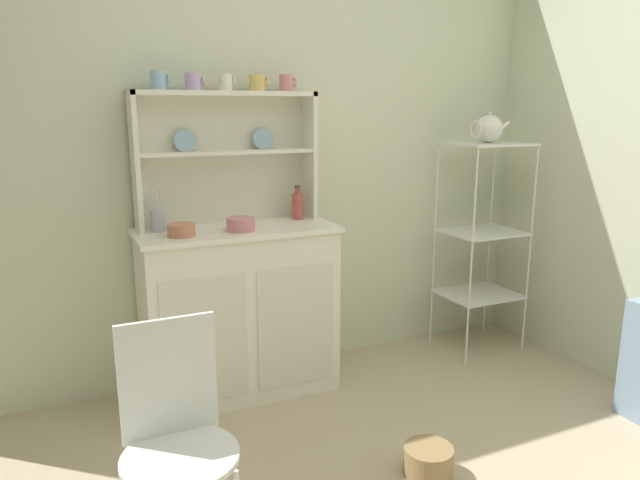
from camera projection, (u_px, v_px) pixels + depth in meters
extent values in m
cube|color=beige|center=(277.00, 151.00, 3.21)|extent=(3.84, 0.05, 2.50)
cube|color=silver|center=(239.00, 311.00, 3.03)|extent=(0.97, 0.42, 0.89)
cube|color=beige|center=(205.00, 341.00, 2.76)|extent=(0.41, 0.01, 0.63)
cube|color=beige|center=(296.00, 326.00, 2.95)|extent=(0.41, 0.01, 0.63)
cube|color=white|center=(237.00, 230.00, 2.93)|extent=(1.00, 0.45, 0.02)
cube|color=silver|center=(223.00, 158.00, 3.03)|extent=(0.93, 0.02, 0.67)
cube|color=silver|center=(135.00, 162.00, 2.78)|extent=(0.02, 0.18, 0.67)
cube|color=silver|center=(309.00, 156.00, 3.15)|extent=(0.02, 0.18, 0.67)
cube|color=silver|center=(227.00, 152.00, 2.96)|extent=(0.89, 0.16, 0.02)
cube|color=silver|center=(225.00, 93.00, 2.89)|extent=(0.93, 0.18, 0.02)
cylinder|color=#8EB2D1|center=(185.00, 141.00, 2.89)|extent=(0.11, 0.03, 0.11)
cylinder|color=#8EB2D1|center=(263.00, 139.00, 3.06)|extent=(0.11, 0.03, 0.11)
cylinder|color=silver|center=(472.00, 259.00, 3.32)|extent=(0.01, 0.01, 1.28)
cylinder|color=silver|center=(530.00, 251.00, 3.49)|extent=(0.01, 0.01, 1.28)
cylinder|color=silver|center=(434.00, 246.00, 3.63)|extent=(0.01, 0.01, 1.28)
cylinder|color=silver|center=(489.00, 239.00, 3.81)|extent=(0.01, 0.01, 1.28)
cube|color=silver|center=(488.00, 144.00, 3.42)|extent=(0.46, 0.38, 0.01)
cube|color=silver|center=(482.00, 232.00, 3.54)|extent=(0.46, 0.38, 0.01)
cube|color=silver|center=(478.00, 294.00, 3.63)|extent=(0.46, 0.38, 0.01)
cylinder|color=white|center=(180.00, 457.00, 1.76)|extent=(0.36, 0.36, 0.02)
cube|color=white|center=(168.00, 378.00, 1.84)|extent=(0.31, 0.02, 0.40)
cylinder|color=#93754C|center=(428.00, 461.00, 2.40)|extent=(0.20, 0.20, 0.12)
cylinder|color=#8EB2D1|center=(158.00, 80.00, 2.75)|extent=(0.07, 0.07, 0.09)
torus|color=#8EB2D1|center=(168.00, 80.00, 2.76)|extent=(0.01, 0.05, 0.05)
cylinder|color=#B79ECC|center=(193.00, 82.00, 2.81)|extent=(0.08, 0.08, 0.08)
torus|color=#B79ECC|center=(203.00, 81.00, 2.83)|extent=(0.01, 0.05, 0.05)
cylinder|color=silver|center=(225.00, 83.00, 2.88)|extent=(0.07, 0.07, 0.08)
torus|color=silver|center=(234.00, 82.00, 2.90)|extent=(0.01, 0.05, 0.05)
cylinder|color=#DBB760|center=(257.00, 83.00, 2.95)|extent=(0.08, 0.08, 0.08)
torus|color=#DBB760|center=(267.00, 82.00, 2.97)|extent=(0.01, 0.05, 0.05)
cylinder|color=#D17A84|center=(286.00, 83.00, 3.01)|extent=(0.07, 0.07, 0.08)
torus|color=#D17A84|center=(295.00, 82.00, 3.03)|extent=(0.01, 0.05, 0.05)
cylinder|color=#C67556|center=(181.00, 230.00, 2.74)|extent=(0.13, 0.13, 0.06)
cylinder|color=#D17A84|center=(241.00, 224.00, 2.86)|extent=(0.14, 0.14, 0.06)
cylinder|color=#B74C47|center=(298.00, 207.00, 3.14)|extent=(0.06, 0.06, 0.14)
cylinder|color=#B74C47|center=(297.00, 191.00, 3.12)|extent=(0.03, 0.03, 0.03)
cylinder|color=#4C382D|center=(297.00, 187.00, 3.12)|extent=(0.03, 0.03, 0.01)
cylinder|color=#B2B7C6|center=(159.00, 220.00, 2.84)|extent=(0.08, 0.08, 0.11)
cylinder|color=silver|center=(153.00, 204.00, 2.82)|extent=(0.02, 0.03, 0.19)
ellipsoid|color=silver|center=(151.00, 183.00, 2.80)|extent=(0.02, 0.01, 0.01)
cylinder|color=silver|center=(158.00, 206.00, 2.80)|extent=(0.03, 0.01, 0.17)
ellipsoid|color=silver|center=(157.00, 187.00, 2.78)|extent=(0.02, 0.01, 0.01)
sphere|color=white|center=(489.00, 129.00, 3.40)|extent=(0.16, 0.16, 0.16)
sphere|color=silver|center=(490.00, 113.00, 3.38)|extent=(0.02, 0.02, 0.02)
cylinder|color=white|center=(504.00, 127.00, 3.45)|extent=(0.09, 0.02, 0.07)
torus|color=white|center=(476.00, 129.00, 3.36)|extent=(0.01, 0.10, 0.10)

